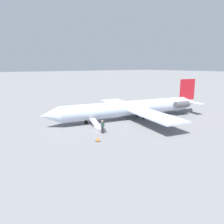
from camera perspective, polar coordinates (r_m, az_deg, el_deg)
ground_plane at (r=36.09m, az=4.38°, el=-1.87°), size 600.00×600.00×0.00m
airplane_main at (r=36.11m, az=5.63°, el=1.15°), size 28.22×21.69×6.24m
boarding_stairs at (r=29.93m, az=-3.53°, el=-4.08°), size 1.75×4.13×1.60m
passenger at (r=28.33m, az=-2.50°, el=-3.65°), size 0.39×0.56×1.74m
traffic_cone_near_stairs at (r=25.66m, az=-3.72°, el=-7.17°), size 0.46×0.46×0.50m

